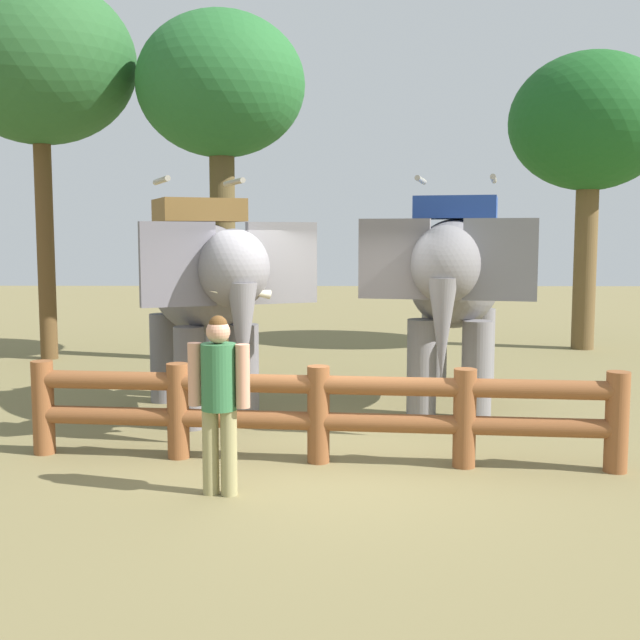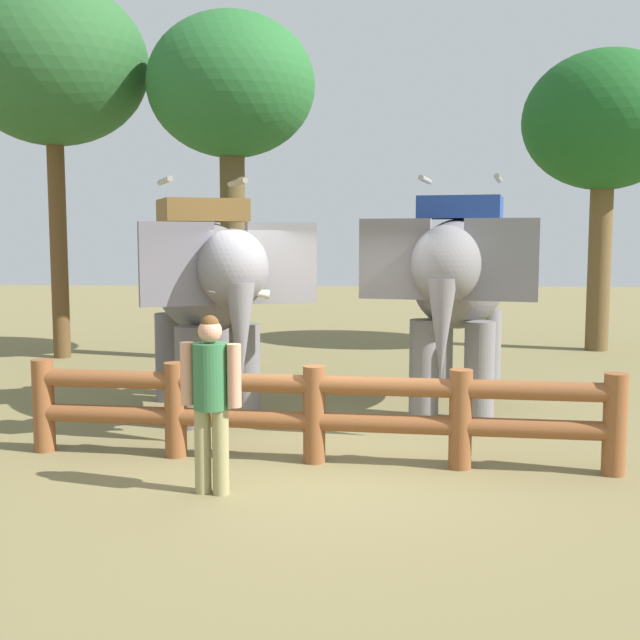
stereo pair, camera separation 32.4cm
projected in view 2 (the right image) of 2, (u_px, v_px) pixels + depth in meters
name	position (u px, v px, depth m)	size (l,w,h in m)	color
ground_plane	(314.00, 465.00, 8.46)	(60.00, 60.00, 0.00)	olive
log_fence	(314.00, 407.00, 8.51)	(6.40, 0.86, 1.05)	brown
elephant_near_left	(207.00, 283.00, 10.66)	(2.78, 3.80, 3.20)	slate
elephant_center	(458.00, 279.00, 11.01)	(2.40, 3.89, 3.26)	slate
tourist_woman_in_black	(211.00, 391.00, 7.44)	(0.59, 0.39, 1.70)	#9B925F
tree_far_left	(52.00, 66.00, 15.32)	(3.67, 3.67, 7.30)	brown
tree_back_center	(231.00, 91.00, 15.01)	(3.18, 3.18, 6.61)	brown
tree_far_right	(605.00, 124.00, 16.44)	(3.37, 3.37, 6.24)	brown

